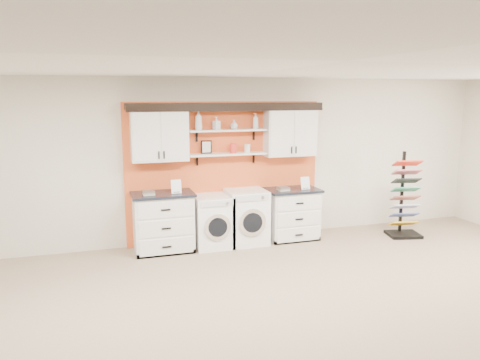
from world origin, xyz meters
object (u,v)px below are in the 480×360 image
object	(u,v)px
dryer	(246,217)
sample_rack	(404,209)
base_cabinet_left	(163,222)
washer	(213,221)
base_cabinet_right	(292,214)

from	to	relation	value
dryer	sample_rack	world-z (taller)	sample_rack
base_cabinet_left	dryer	world-z (taller)	base_cabinet_left
sample_rack	base_cabinet_left	bearing A→B (deg)	-173.26
base_cabinet_left	washer	bearing A→B (deg)	-0.24
base_cabinet_left	base_cabinet_right	distance (m)	2.26
dryer	sample_rack	bearing A→B (deg)	-9.12
washer	sample_rack	bearing A→B (deg)	-7.57
base_cabinet_left	sample_rack	size ratio (longest dim) A/B	0.65
base_cabinet_right	dryer	world-z (taller)	dryer
base_cabinet_right	sample_rack	bearing A→B (deg)	-13.01
sample_rack	base_cabinet_right	bearing A→B (deg)	179.90
dryer	washer	bearing A→B (deg)	180.00
base_cabinet_right	dryer	distance (m)	0.85
base_cabinet_right	dryer	bearing A→B (deg)	-179.77
washer	base_cabinet_right	bearing A→B (deg)	0.13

